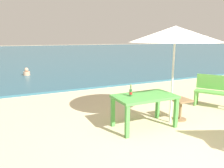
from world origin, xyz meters
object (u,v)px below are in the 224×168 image
object	(u,v)px
swimmer_person	(27,72)
side_table_wood	(181,106)
beer_bottle_amber	(131,92)
bench_green_left	(217,89)
patio_umbrella	(175,34)
picnic_table_green	(145,100)

from	to	relation	value
swimmer_person	side_table_wood	bearing A→B (deg)	-70.16
beer_bottle_amber	bench_green_left	world-z (taller)	beer_bottle_amber
swimmer_person	patio_umbrella	bearing A→B (deg)	-72.35
picnic_table_green	bench_green_left	size ratio (longest dim) A/B	1.17
beer_bottle_amber	swimmer_person	xyz separation A→B (m)	(-1.60, 8.20, -0.61)
beer_bottle_amber	patio_umbrella	distance (m)	1.65
swimmer_person	bench_green_left	bearing A→B (deg)	-59.32
picnic_table_green	bench_green_left	distance (m)	2.81
picnic_table_green	bench_green_left	xyz separation A→B (m)	(2.79, 0.34, -0.11)
swimmer_person	picnic_table_green	bearing A→B (deg)	-76.92
picnic_table_green	beer_bottle_amber	bearing A→B (deg)	167.49
patio_umbrella	side_table_wood	size ratio (longest dim) A/B	4.26
picnic_table_green	swimmer_person	size ratio (longest dim) A/B	3.41
picnic_table_green	beer_bottle_amber	world-z (taller)	beer_bottle_amber
beer_bottle_amber	side_table_wood	bearing A→B (deg)	-4.00
side_table_wood	bench_green_left	size ratio (longest dim) A/B	0.45
picnic_table_green	side_table_wood	distance (m)	1.11
patio_umbrella	bench_green_left	size ratio (longest dim) A/B	1.91
beer_bottle_amber	swimmer_person	size ratio (longest dim) A/B	0.65
bench_green_left	side_table_wood	bearing A→B (deg)	-168.09
bench_green_left	swimmer_person	size ratio (longest dim) A/B	2.93
picnic_table_green	patio_umbrella	distance (m)	1.64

